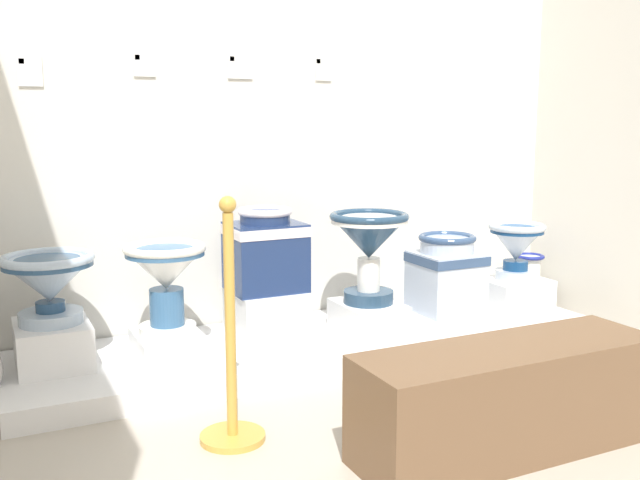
{
  "coord_description": "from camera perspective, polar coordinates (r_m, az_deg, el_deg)",
  "views": [
    {
      "loc": [
        0.26,
        -0.48,
        1.21
      ],
      "look_at": [
        1.83,
        2.76,
        0.6
      ],
      "focal_mm": 40.21,
      "sensor_mm": 36.0,
      "label": 1
    }
  ],
  "objects": [
    {
      "name": "decorative_vase_companion",
      "position": [
        4.79,
        16.28,
        -3.56
      ],
      "size": [
        0.3,
        0.3,
        0.36
      ],
      "color": "navy",
      "rests_on": "ground_plane"
    },
    {
      "name": "antique_toilet_central_ornate",
      "position": [
        3.41,
        -20.79,
        -2.9
      ],
      "size": [
        0.41,
        0.41,
        0.31
      ],
      "color": "#ABC0D7",
      "rests_on": "plinth_block_central_ornate"
    },
    {
      "name": "wall_back",
      "position": [
        4.03,
        -3.22,
        15.52
      ],
      "size": [
        3.82,
        0.06,
        3.25
      ],
      "primitive_type": "cube",
      "color": "silver",
      "rests_on": "ground_plane"
    },
    {
      "name": "antique_toilet_broad_patterned",
      "position": [
        3.63,
        -4.37,
        -0.68
      ],
      "size": [
        0.38,
        0.32,
        0.42
      ],
      "color": "navy",
      "rests_on": "plinth_block_broad_patterned"
    },
    {
      "name": "antique_toilet_pale_glazed",
      "position": [
        4.04,
        10.01,
        -2.5
      ],
      "size": [
        0.35,
        0.33,
        0.43
      ],
      "color": "silver",
      "rests_on": "plinth_block_pale_glazed"
    },
    {
      "name": "plinth_block_leftmost",
      "position": [
        3.51,
        -11.98,
        -8.07
      ],
      "size": [
        0.3,
        0.37,
        0.1
      ],
      "primitive_type": "cube",
      "color": "white",
      "rests_on": "display_platform"
    },
    {
      "name": "info_placard_first",
      "position": [
        3.68,
        -22.11,
        12.39
      ],
      "size": [
        0.11,
        0.01,
        0.14
      ],
      "color": "white"
    },
    {
      "name": "info_placard_fourth",
      "position": [
        4.09,
        0.24,
        13.5
      ],
      "size": [
        0.1,
        0.01,
        0.13
      ],
      "color": "white"
    },
    {
      "name": "info_placard_second",
      "position": [
        3.76,
        -13.83,
        13.41
      ],
      "size": [
        0.11,
        0.01,
        0.12
      ],
      "color": "white"
    },
    {
      "name": "plinth_block_pale_glazed",
      "position": [
        4.09,
        9.91,
        -5.88
      ],
      "size": [
        0.38,
        0.34,
        0.04
      ],
      "primitive_type": "cube",
      "color": "white",
      "rests_on": "display_platform"
    },
    {
      "name": "stanchion_post_near_left",
      "position": [
        2.76,
        -7.08,
        -10.28
      ],
      "size": [
        0.25,
        0.25,
        0.94
      ],
      "color": "gold",
      "rests_on": "ground_plane"
    },
    {
      "name": "antique_toilet_rightmost",
      "position": [
        4.36,
        15.36,
        -0.28
      ],
      "size": [
        0.33,
        0.33,
        0.33
      ],
      "color": "silver",
      "rests_on": "plinth_block_rightmost"
    },
    {
      "name": "plinth_block_broad_patterned",
      "position": [
        3.71,
        -4.3,
        -5.8
      ],
      "size": [
        0.35,
        0.37,
        0.24
      ],
      "primitive_type": "cube",
      "color": "white",
      "rests_on": "display_platform"
    },
    {
      "name": "museum_bench",
      "position": [
        2.77,
        14.73,
        -12.11
      ],
      "size": [
        1.18,
        0.36,
        0.4
      ],
      "primitive_type": "cube",
      "color": "brown",
      "rests_on": "ground_plane"
    },
    {
      "name": "display_platform",
      "position": [
        3.78,
        -0.3,
        -8.23
      ],
      "size": [
        3.05,
        0.81,
        0.11
      ],
      "primitive_type": "cube",
      "color": "white",
      "rests_on": "ground_plane"
    },
    {
      "name": "antique_toilet_leftmost",
      "position": [
        3.42,
        -12.18,
        -2.5
      ],
      "size": [
        0.38,
        0.38,
        0.43
      ],
      "color": "white",
      "rests_on": "plinth_block_leftmost"
    },
    {
      "name": "plinth_block_central_ornate",
      "position": [
        3.48,
        -20.49,
        -7.78
      ],
      "size": [
        0.32,
        0.38,
        0.2
      ],
      "primitive_type": "cube",
      "color": "white",
      "rests_on": "display_platform"
    },
    {
      "name": "info_placard_third",
      "position": [
        3.9,
        -6.41,
        13.58
      ],
      "size": [
        0.14,
        0.01,
        0.13
      ],
      "color": "white"
    },
    {
      "name": "plinth_block_rightmost",
      "position": [
        4.42,
        15.19,
        -4.09
      ],
      "size": [
        0.38,
        0.3,
        0.17
      ],
      "primitive_type": "cube",
      "color": "white",
      "rests_on": "display_platform"
    },
    {
      "name": "plinth_block_slender_white",
      "position": [
        3.83,
        3.85,
        -6.04
      ],
      "size": [
        0.31,
        0.37,
        0.15
      ],
      "primitive_type": "cube",
      "color": "white",
      "rests_on": "display_platform"
    },
    {
      "name": "antique_toilet_slender_white",
      "position": [
        3.74,
        3.92,
        0.04
      ],
      "size": [
        0.41,
        0.41,
        0.48
      ],
      "color": "navy",
      "rests_on": "plinth_block_slender_white"
    }
  ]
}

